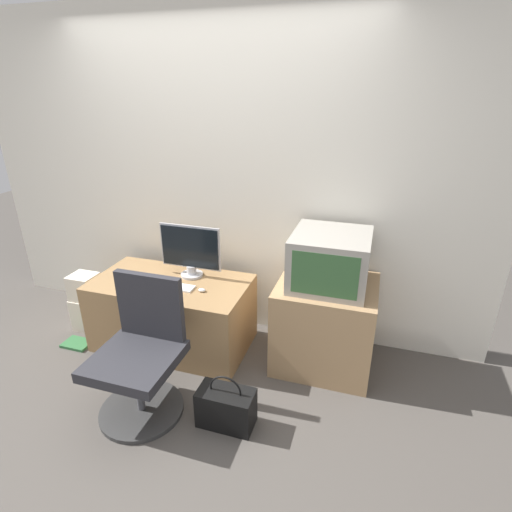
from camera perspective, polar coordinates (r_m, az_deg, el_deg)
The scene contains 13 objects.
ground_plane at distance 2.89m, azimuth -15.12°, elevation -21.71°, with size 12.00×12.00×0.00m, color #4C4742.
wall_back at distance 3.31m, azimuth -5.33°, elevation 10.86°, with size 4.40×0.05×2.60m.
desk at distance 3.37m, azimuth -11.78°, elevation -7.93°, with size 1.24×0.66×0.57m.
side_stand at distance 3.11m, azimuth 9.78°, elevation -9.54°, with size 0.72×0.64×0.68m.
main_monitor at distance 3.21m, azimuth -9.36°, elevation 0.74°, with size 0.51×0.18×0.43m.
keyboard at distance 3.13m, azimuth -11.45°, elevation -4.31°, with size 0.30×0.11×0.01m.
mouse at distance 3.03m, azimuth -7.74°, elevation -4.85°, with size 0.06×0.04×0.03m.
crt_tv at distance 2.87m, azimuth 10.54°, elevation -0.52°, with size 0.53×0.54×0.39m.
office_chair at distance 2.75m, azimuth -16.12°, elevation -13.80°, with size 0.55×0.55×0.91m.
cardboard_box_lower at distance 3.87m, azimuth -22.73°, elevation -7.48°, with size 0.24×0.21×0.29m.
cardboard_box_upper at distance 3.75m, azimuth -23.33°, elevation -4.07°, with size 0.22×0.20×0.22m.
handbag at distance 2.70m, azimuth -4.30°, elevation -20.74°, with size 0.36×0.19×0.37m.
book at distance 3.73m, azimuth -24.17°, elevation -11.34°, with size 0.23×0.16×0.02m.
Camera 1 is at (1.26, -1.66, 2.00)m, focal length 28.00 mm.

